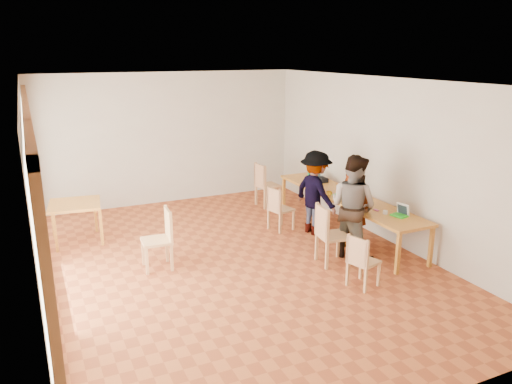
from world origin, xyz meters
The scene contains 25 objects.
ground centered at (0.00, 0.00, 0.00)m, with size 8.00×8.00×0.00m, color #AD5529.
wall_back centered at (0.00, 4.00, 1.50)m, with size 6.00×0.10×3.00m, color beige.
wall_front centered at (0.00, -4.00, 1.50)m, with size 6.00×0.10×3.00m, color beige.
wall_right centered at (3.00, 0.00, 1.50)m, with size 0.10×8.00×3.00m, color beige.
window_wall centered at (-2.96, 0.00, 1.50)m, with size 0.10×8.00×3.00m, color white.
ceiling centered at (0.00, 0.00, 3.02)m, with size 6.00×8.00×0.04m, color white.
communal_table centered at (2.50, 0.47, 0.70)m, with size 0.80×4.00×0.75m.
side_table centered at (-2.32, 2.17, 0.67)m, with size 0.90×0.90×0.75m.
chair_near centered at (1.33, -1.60, 0.51)m, with size 0.48×0.48×0.44m.
chair_mid centered at (1.36, -0.65, 0.62)m, with size 0.53×0.53×0.54m.
chair_far centered at (1.35, 1.13, 0.54)m, with size 0.49×0.49×0.47m.
chair_empty centered at (1.79, 2.69, 0.61)m, with size 0.51×0.51×0.53m.
chair_spare centered at (-1.15, 0.36, 0.61)m, with size 0.49×0.49×0.53m.
person_near centered at (2.13, -0.30, 0.87)m, with size 0.63×0.42×1.73m, color gray.
person_mid centered at (1.93, -0.53, 0.90)m, with size 0.87×0.68×1.80m, color gray.
person_far centered at (1.95, 0.72, 0.82)m, with size 1.06×0.61×1.63m, color gray.
laptop_near centered at (2.64, -0.92, 0.81)m, with size 0.27×0.29×0.21m.
laptop_mid centered at (2.42, 0.54, 0.80)m, with size 0.24×0.26×0.19m.
laptop_far centered at (2.68, 1.83, 0.80)m, with size 0.19×0.22×0.18m.
yellow_mug centered at (2.21, 0.64, 0.79)m, with size 0.11×0.11×0.09m, color #CE8D0C.
green_bottle centered at (2.21, 1.41, 0.89)m, with size 0.07×0.07×0.28m, color #227B39.
clear_glass centered at (2.24, 0.17, 0.80)m, with size 0.07×0.07×0.09m, color silver.
condiment_cup centered at (2.46, -0.73, 0.78)m, with size 0.08×0.08×0.06m, color white.
pink_phone centered at (2.44, -0.51, 0.76)m, with size 0.05×0.10×0.01m, color #CB4490.
black_pouch centered at (2.65, 1.60, 0.80)m, with size 0.16×0.26×0.09m, color black.
Camera 1 is at (-2.94, -7.18, 3.44)m, focal length 35.00 mm.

